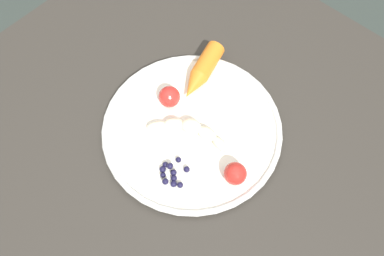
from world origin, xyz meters
TOP-DOWN VIEW (x-y plane):
  - ground_plane at (0.00, 0.00)m, footprint 6.00×6.00m
  - dining_table at (0.00, 0.00)m, footprint 1.02×0.93m
  - plate at (-0.03, 0.01)m, footprint 0.35×0.35m
  - banana at (-0.02, 0.00)m, footprint 0.15×0.09m
  - carrot_orange at (-0.09, 0.11)m, footprint 0.07×0.14m
  - blueberry_pile at (0.01, -0.08)m, footprint 0.06×0.06m
  - tomato_near at (-0.10, 0.02)m, footprint 0.04×0.04m
  - tomato_mid at (0.10, -0.01)m, footprint 0.04×0.04m

SIDE VIEW (x-z plane):
  - ground_plane at x=0.00m, z-range 0.00..0.00m
  - dining_table at x=0.00m, z-range 0.27..0.98m
  - plate at x=-0.03m, z-range 0.71..0.72m
  - blueberry_pile at x=0.01m, z-range 0.71..0.73m
  - banana at x=-0.02m, z-range 0.71..0.74m
  - carrot_orange at x=-0.09m, z-range 0.72..0.76m
  - tomato_mid at x=0.10m, z-range 0.72..0.76m
  - tomato_near at x=-0.10m, z-range 0.72..0.76m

